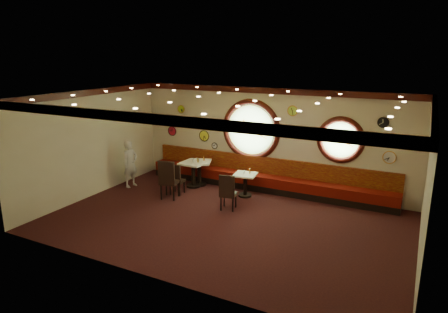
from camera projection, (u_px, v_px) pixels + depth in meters
floor at (225, 222)px, 10.31m from camera, size 9.00×6.00×0.00m
ceiling at (225, 97)px, 9.50m from camera, size 9.00×6.00×0.02m
wall_back at (269, 139)px, 12.49m from camera, size 9.00×0.02×3.20m
wall_front at (151, 201)px, 7.32m from camera, size 9.00×0.02×3.20m
wall_left at (91, 144)px, 11.89m from camera, size 0.02×6.00×3.20m
wall_right at (427, 189)px, 7.92m from camera, size 0.02×6.00×3.20m
molding_back at (269, 91)px, 12.06m from camera, size 9.00×0.10×0.18m
molding_front at (149, 119)px, 6.98m from camera, size 9.00×0.10×0.18m
molding_left at (88, 93)px, 11.48m from camera, size 0.10×6.00×0.18m
molding_right at (434, 114)px, 7.56m from camera, size 0.10×6.00×0.18m
banquette_base at (264, 187)px, 12.62m from camera, size 8.00×0.55×0.20m
banquette_seat at (264, 180)px, 12.56m from camera, size 8.00×0.55×0.30m
banquette_back at (267, 166)px, 12.65m from camera, size 8.00×0.10×0.55m
porthole_left_glass at (251, 130)px, 12.68m from camera, size 1.66×0.02×1.66m
porthole_left_frame at (251, 130)px, 12.67m from camera, size 1.98×0.18×1.98m
porthole_left_ring at (250, 130)px, 12.64m from camera, size 1.61×0.03×1.61m
porthole_right_glass at (341, 140)px, 11.46m from camera, size 1.10×0.02×1.10m
porthole_right_frame at (340, 140)px, 11.45m from camera, size 1.38×0.18×1.38m
porthole_right_ring at (340, 140)px, 11.42m from camera, size 1.09×0.03×1.09m
wall_clock_0 at (172, 131)px, 14.05m from camera, size 0.32×0.03×0.32m
wall_clock_1 at (383, 122)px, 10.79m from camera, size 0.28×0.03×0.28m
wall_clock_2 at (293, 111)px, 11.88m from camera, size 0.30×0.03×0.30m
wall_clock_3 at (181, 109)px, 13.67m from camera, size 0.26×0.03×0.26m
wall_clock_4 at (215, 146)px, 13.39m from camera, size 0.20×0.03×0.20m
wall_clock_5 at (311, 132)px, 11.77m from camera, size 0.22×0.03×0.22m
wall_clock_6 at (204, 136)px, 13.49m from camera, size 0.36×0.03×0.36m
wall_clock_7 at (389, 157)px, 10.92m from camera, size 0.34×0.03×0.34m
table_a at (193, 171)px, 12.86m from camera, size 0.77×0.77×0.82m
table_b at (199, 170)px, 13.03m from camera, size 0.96×0.96×0.81m
table_c at (245, 182)px, 12.01m from camera, size 0.73×0.73×0.71m
chair_a at (176, 177)px, 12.11m from camera, size 0.46×0.46×0.61m
chair_b at (168, 177)px, 11.71m from camera, size 0.60×0.60×0.74m
chair_c at (228, 190)px, 10.90m from camera, size 0.51×0.51×0.64m
condiment_a_salt at (193, 160)px, 12.88m from camera, size 0.04×0.04×0.11m
condiment_b_salt at (197, 159)px, 13.00m from camera, size 0.04×0.04×0.10m
condiment_c_salt at (244, 172)px, 11.99m from camera, size 0.04×0.04×0.10m
condiment_a_pepper at (193, 161)px, 12.74m from camera, size 0.04×0.04×0.11m
condiment_b_pepper at (199, 160)px, 12.91m from camera, size 0.03×0.03×0.09m
condiment_c_pepper at (244, 173)px, 11.90m from camera, size 0.03×0.03×0.09m
condiment_a_bottle at (198, 160)px, 12.76m from camera, size 0.04×0.04×0.14m
condiment_b_bottle at (204, 159)px, 12.93m from camera, size 0.05×0.05×0.17m
condiment_c_bottle at (250, 171)px, 11.98m from camera, size 0.05×0.05×0.14m
waiter at (130, 164)px, 12.84m from camera, size 0.44×0.60×1.52m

